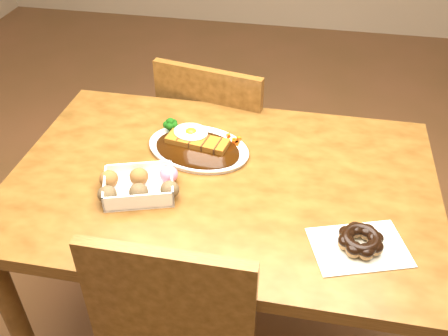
% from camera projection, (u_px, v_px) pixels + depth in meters
% --- Properties ---
extents(ground, '(6.00, 6.00, 0.00)m').
position_uv_depth(ground, '(222.00, 332.00, 1.87)').
color(ground, brown).
rests_on(ground, ground).
extents(table, '(1.20, 0.80, 0.75)m').
position_uv_depth(table, '(222.00, 203.00, 1.47)').
color(table, '#482B0E').
rests_on(table, ground).
extents(chair_far, '(0.49, 0.49, 0.87)m').
position_uv_depth(chair_far, '(221.00, 144.00, 2.01)').
color(chair_far, '#482B0E').
rests_on(chair_far, ground).
extents(katsu_curry_plate, '(0.35, 0.29, 0.06)m').
position_uv_depth(katsu_curry_plate, '(197.00, 145.00, 1.51)').
color(katsu_curry_plate, white).
rests_on(katsu_curry_plate, table).
extents(donut_box, '(0.23, 0.19, 0.05)m').
position_uv_depth(donut_box, '(139.00, 185.00, 1.34)').
color(donut_box, white).
rests_on(donut_box, table).
extents(pon_de_ring, '(0.26, 0.22, 0.04)m').
position_uv_depth(pon_de_ring, '(360.00, 241.00, 1.18)').
color(pon_de_ring, silver).
rests_on(pon_de_ring, table).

